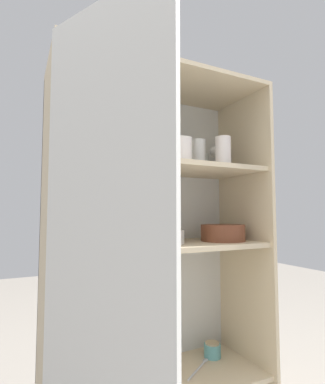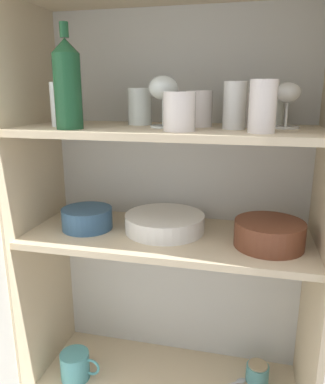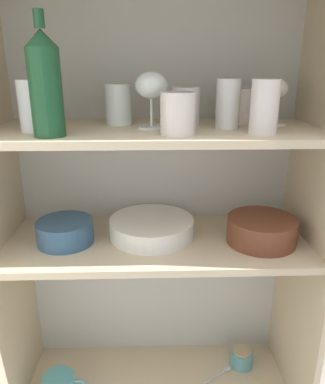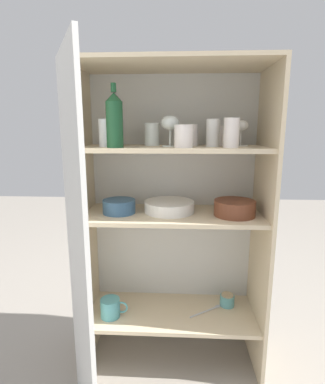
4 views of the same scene
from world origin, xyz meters
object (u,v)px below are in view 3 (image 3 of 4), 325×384
at_px(serving_bowl_small, 65,231).
at_px(plate_stack_white, 152,227).
at_px(wine_bottle, 45,84).
at_px(storage_jar, 242,358).
at_px(mixing_bowl_large, 262,229).

bearing_deg(serving_bowl_small, plate_stack_white, 8.09).
xyz_separation_m(wine_bottle, serving_bowl_small, (-0.01, 0.10, -0.41)).
height_order(wine_bottle, serving_bowl_small, wine_bottle).
bearing_deg(plate_stack_white, wine_bottle, -150.22).
relative_size(serving_bowl_small, storage_jar, 2.07).
xyz_separation_m(wine_bottle, storage_jar, (0.55, 0.18, -0.95)).
xyz_separation_m(wine_bottle, plate_stack_white, (0.23, 0.13, -0.42)).
distance_m(plate_stack_white, storage_jar, 0.62).
height_order(plate_stack_white, storage_jar, plate_stack_white).
distance_m(mixing_bowl_large, storage_jar, 0.56).
distance_m(plate_stack_white, serving_bowl_small, 0.25).
relative_size(plate_stack_white, serving_bowl_small, 1.56).
height_order(wine_bottle, mixing_bowl_large, wine_bottle).
relative_size(wine_bottle, storage_jar, 3.51).
bearing_deg(serving_bowl_small, wine_bottle, -83.19).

